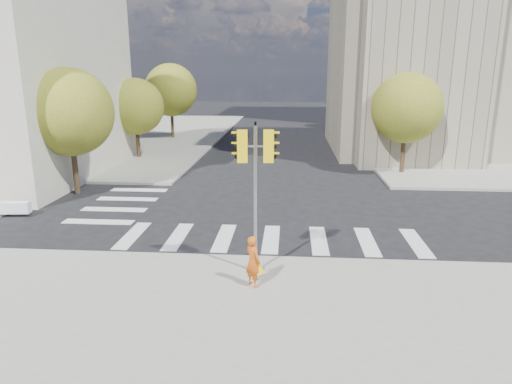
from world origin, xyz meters
TOP-DOWN VIEW (x-y plane):
  - ground at (0.00, 0.00)m, footprint 160.00×160.00m
  - sidewalk_far_right at (20.00, 26.00)m, footprint 28.00×40.00m
  - sidewalk_far_left at (-20.00, 26.00)m, footprint 28.00×40.00m
  - civic_building at (15.59, 19.12)m, footprint 26.00×16.00m
  - tree_lw_near at (-10.50, 4.00)m, footprint 4.40×4.40m
  - tree_lw_mid at (-10.50, 14.00)m, footprint 4.00×4.00m
  - tree_lw_far at (-10.50, 24.00)m, footprint 4.80×4.80m
  - tree_re_near at (7.50, 10.00)m, footprint 4.20×4.20m
  - tree_re_mid at (7.50, 22.00)m, footprint 4.60×4.60m
  - tree_re_far at (7.50, 34.00)m, footprint 4.00×4.00m
  - lamp_near at (8.00, 14.00)m, footprint 0.35×0.18m
  - lamp_far at (8.00, 28.00)m, footprint 0.35×0.18m
  - traffic_signal at (-0.45, -5.24)m, footprint 1.07×0.56m
  - photographer at (-0.45, -6.23)m, footprint 0.65×0.65m

SIDE VIEW (x-z plane):
  - ground at x=0.00m, z-range 0.00..0.00m
  - sidewalk_far_right at x=20.00m, z-range 0.00..0.15m
  - sidewalk_far_left at x=-20.00m, z-range 0.00..0.15m
  - photographer at x=-0.45m, z-range 0.15..1.67m
  - traffic_signal at x=-0.45m, z-range -0.20..4.43m
  - tree_lw_mid at x=-10.50m, z-range 0.88..6.65m
  - tree_re_far at x=7.50m, z-range 0.93..6.80m
  - tree_re_near at x=7.50m, z-range 0.97..7.13m
  - tree_lw_near at x=-10.50m, z-range 1.00..7.41m
  - tree_re_mid at x=7.50m, z-range 1.02..7.68m
  - tree_lw_far at x=-10.50m, z-range 1.07..8.01m
  - lamp_near at x=8.00m, z-range 0.52..8.63m
  - lamp_far at x=8.00m, z-range 0.52..8.63m
  - civic_building at x=15.59m, z-range -2.43..16.96m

